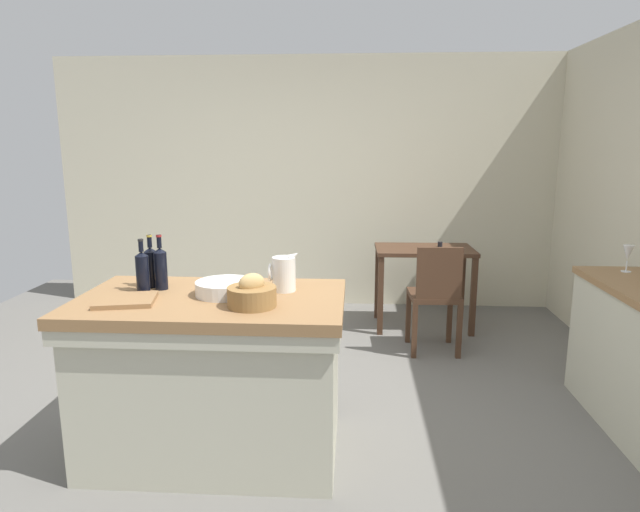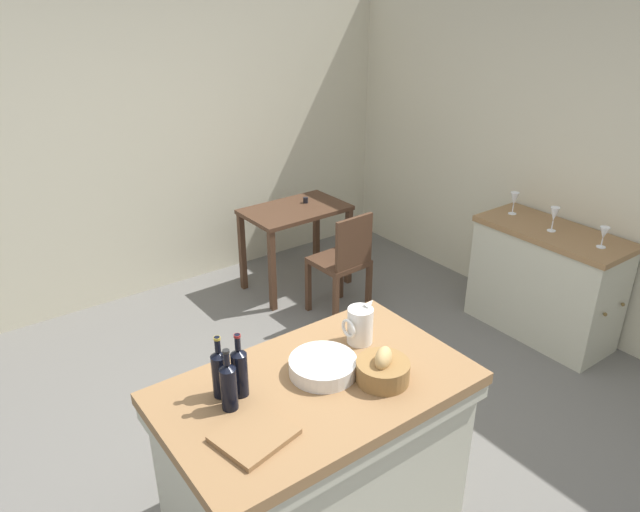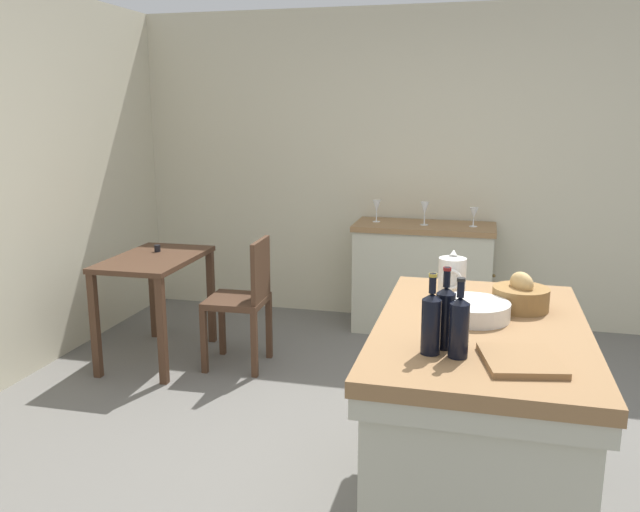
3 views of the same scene
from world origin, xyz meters
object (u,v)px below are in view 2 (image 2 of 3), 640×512
Objects in this scene: writing_desk at (295,221)px; wine_bottle_amber at (220,372)px; island_table at (317,453)px; cutting_board at (254,435)px; wine_bottle_dark at (240,371)px; wine_glass_middle at (514,199)px; wash_bowl at (323,366)px; bread_basket at (383,369)px; wine_glass_far_left at (604,234)px; side_cabinet at (545,282)px; pitcher at (360,325)px; wine_bottle_green at (229,385)px; wine_glass_left at (554,215)px; wooden_chair at (343,261)px.

writing_desk is 2.79m from wine_bottle_amber.
cutting_board reaches higher than island_table.
cutting_board is 0.93× the size of wine_bottle_dark.
wine_bottle_dark is 1.74× the size of wine_glass_middle.
bread_basket reaches higher than wash_bowl.
wine_glass_far_left is at bearing -0.93° from wine_bottle_dark.
side_cabinet is 4.88× the size of pitcher.
writing_desk is at bearing 50.29° from wine_bottle_green.
wine_glass_middle reaches higher than writing_desk.
cutting_board is 0.96× the size of wine_bottle_amber.
writing_desk is at bearing 49.15° from wine_bottle_amber.
bread_basket is at bearing -20.51° from wine_bottle_green.
wine_bottle_green reaches higher than bread_basket.
wine_bottle_amber is 1.62× the size of wine_glass_left.
island_table is 2.75m from wine_glass_middle.
wine_bottle_dark reaches higher than side_cabinet.
wooden_chair is at bearing 48.76° from wash_bowl.
writing_desk is 0.99× the size of wooden_chair.
pitcher is 0.78m from wine_bottle_green.
wine_glass_left is 1.04× the size of wine_glass_middle.
bread_basket is 0.82× the size of wine_bottle_amber.
wine_glass_left reaches higher than writing_desk.
wine_bottle_amber reaches higher than wine_glass_left.
island_table is 0.57m from bread_basket.
island_table is at bearing -169.52° from side_cabinet.
bread_basket is at bearing -111.33° from pitcher.
wine_glass_far_left is at bearing -87.01° from wine_glass_left.
side_cabinet is 0.57m from wine_glass_left.
writing_desk is at bearing 58.77° from wash_bowl.
wash_bowl is 0.40m from wine_bottle_dark.
bread_basket is 1.38× the size of wine_glass_middle.
side_cabinet is at bearing 5.63° from wine_bottle_amber.
wooden_chair is 5.14× the size of wine_glass_middle.
wash_bowl is (-1.36, -1.56, 0.45)m from wooden_chair.
pitcher reaches higher than wash_bowl.
wine_bottle_green is at bearing -175.25° from pitcher.
wine_glass_middle is (2.56, 0.86, 0.51)m from island_table.
wine_bottle_amber is at bearing -142.07° from wooden_chair.
cutting_board is at bearing -168.22° from wine_glass_left.
bread_basket is 0.73m from wine_bottle_amber.
side_cabinet is 3.02m from wine_bottle_green.
wooden_chair is at bearing 39.66° from wine_bottle_green.
wine_bottle_dark is at bearing 152.39° from bread_basket.
wooden_chair is 2.96× the size of wine_bottle_dark.
wine_glass_middle is at bearing 18.20° from pitcher.
wine_bottle_dark is (-0.69, -0.01, 0.03)m from pitcher.
island_table is at bearing -161.34° from wine_glass_middle.
cutting_board reaches higher than writing_desk.
wine_glass_far_left is (1.10, -2.18, 0.35)m from writing_desk.
wine_bottle_green reaches higher than wine_glass_middle.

